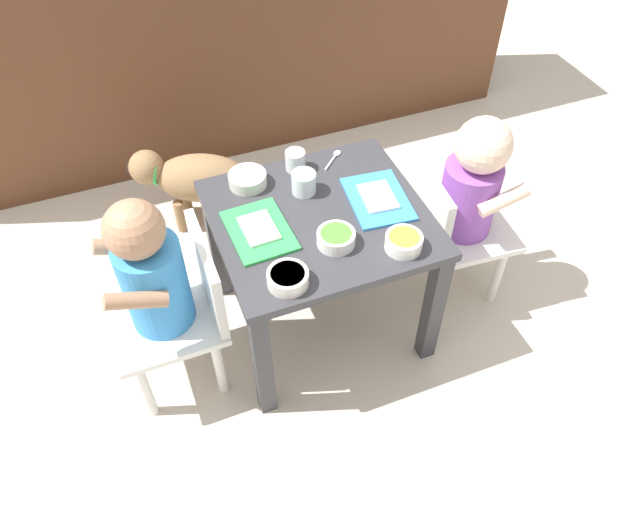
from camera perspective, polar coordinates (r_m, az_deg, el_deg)
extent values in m
plane|color=beige|center=(1.92, 0.00, -5.85)|extent=(7.00, 7.00, 0.00)
cube|color=#56331E|center=(2.47, -9.80, 19.79)|extent=(2.32, 0.39, 0.86)
cube|color=#333338|center=(1.60, 0.00, 3.47)|extent=(0.55, 0.51, 0.03)
cube|color=#333338|center=(1.59, -5.37, -9.90)|extent=(0.04, 0.04, 0.42)
cube|color=#333338|center=(1.71, 10.49, -4.77)|extent=(0.04, 0.04, 0.42)
cube|color=#333338|center=(1.87, -9.57, 1.07)|extent=(0.04, 0.04, 0.42)
cube|color=#333338|center=(1.98, 4.26, 4.79)|extent=(0.04, 0.04, 0.42)
cube|color=silver|center=(1.66, -14.18, -5.63)|extent=(0.28, 0.28, 0.02)
cube|color=silver|center=(1.57, -10.45, -1.70)|extent=(0.03, 0.27, 0.22)
cylinder|color=#388CD8|center=(1.55, -15.08, -2.55)|extent=(0.16, 0.16, 0.26)
sphere|color=#A87A5B|center=(1.42, -16.94, 2.37)|extent=(0.14, 0.14, 0.14)
cylinder|color=silver|center=(1.82, -17.13, -6.65)|extent=(0.03, 0.03, 0.24)
cylinder|color=silver|center=(1.70, -15.98, -11.75)|extent=(0.03, 0.03, 0.24)
cylinder|color=silver|center=(1.82, -11.04, -4.95)|extent=(0.03, 0.03, 0.24)
cylinder|color=silver|center=(1.70, -9.39, -9.90)|extent=(0.03, 0.03, 0.24)
cylinder|color=#A87A5B|center=(1.57, -17.88, 0.82)|extent=(0.15, 0.04, 0.09)
cylinder|color=#A87A5B|center=(1.45, -16.75, -3.96)|extent=(0.15, 0.04, 0.09)
cube|color=silver|center=(1.88, 12.98, 2.54)|extent=(0.30, 0.30, 0.02)
cube|color=silver|center=(1.75, 9.89, 4.51)|extent=(0.04, 0.27, 0.22)
cylinder|color=purple|center=(1.80, 13.62, 5.28)|extent=(0.16, 0.16, 0.22)
sphere|color=beige|center=(1.69, 14.99, 9.92)|extent=(0.15, 0.15, 0.15)
cylinder|color=silver|center=(1.96, 16.22, -1.61)|extent=(0.03, 0.03, 0.24)
cylinder|color=silver|center=(2.07, 13.65, 2.35)|extent=(0.03, 0.03, 0.24)
cylinder|color=silver|center=(1.87, 10.93, -2.98)|extent=(0.03, 0.03, 0.24)
cylinder|color=silver|center=(1.99, 8.56, 1.21)|extent=(0.03, 0.03, 0.24)
cylinder|color=beige|center=(1.73, 16.71, 4.99)|extent=(0.15, 0.05, 0.09)
cylinder|color=beige|center=(1.84, 14.02, 8.67)|extent=(0.15, 0.05, 0.09)
ellipsoid|color=olive|center=(2.13, -10.90, 7.14)|extent=(0.36, 0.27, 0.17)
sphere|color=olive|center=(2.15, -15.85, 7.94)|extent=(0.12, 0.12, 0.12)
sphere|color=black|center=(2.16, -16.88, 7.84)|extent=(0.05, 0.05, 0.05)
torus|color=green|center=(2.15, -14.92, 7.70)|extent=(0.07, 0.10, 0.10)
sphere|color=olive|center=(2.08, -6.93, 7.84)|extent=(0.05, 0.05, 0.05)
cylinder|color=olive|center=(2.27, -12.39, 5.33)|extent=(0.04, 0.04, 0.13)
cylinder|color=olive|center=(2.20, -12.84, 3.63)|extent=(0.04, 0.04, 0.13)
cylinder|color=olive|center=(2.23, -8.02, 5.32)|extent=(0.04, 0.04, 0.13)
cylinder|color=olive|center=(2.16, -8.35, 3.59)|extent=(0.04, 0.04, 0.13)
cube|color=green|center=(1.55, -5.67, 2.33)|extent=(0.16, 0.21, 0.01)
cube|color=white|center=(1.55, -5.69, 2.54)|extent=(0.09, 0.12, 0.01)
cube|color=#388CD8|center=(1.64, 5.43, 5.28)|extent=(0.17, 0.22, 0.01)
cube|color=white|center=(1.64, 5.45, 5.49)|extent=(0.09, 0.12, 0.01)
cylinder|color=white|center=(1.65, -1.52, 6.84)|extent=(0.07, 0.07, 0.06)
cylinder|color=silver|center=(1.65, -1.51, 6.57)|extent=(0.06, 0.06, 0.04)
cylinder|color=white|center=(1.72, -2.31, 8.87)|extent=(0.06, 0.06, 0.06)
cylinder|color=silver|center=(1.73, -2.30, 8.61)|extent=(0.05, 0.05, 0.04)
cylinder|color=silver|center=(1.42, -3.01, -2.09)|extent=(0.10, 0.10, 0.04)
cylinder|color=gold|center=(1.41, -3.04, -1.68)|extent=(0.08, 0.08, 0.01)
cylinder|color=white|center=(1.51, 7.80, 1.28)|extent=(0.09, 0.09, 0.04)
cylinder|color=gold|center=(1.50, 7.86, 1.71)|extent=(0.08, 0.08, 0.01)
cylinder|color=white|center=(1.51, 1.35, 1.63)|extent=(0.10, 0.10, 0.04)
cylinder|color=#4C8C33|center=(1.50, 1.36, 2.03)|extent=(0.08, 0.08, 0.01)
cylinder|color=silver|center=(1.69, -6.75, 7.10)|extent=(0.10, 0.10, 0.04)
cylinder|color=gold|center=(1.68, -6.80, 7.49)|extent=(0.09, 0.09, 0.01)
cylinder|color=silver|center=(1.76, 0.99, 8.71)|extent=(0.06, 0.06, 0.01)
ellipsoid|color=silver|center=(1.79, 1.61, 9.56)|extent=(0.03, 0.03, 0.01)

